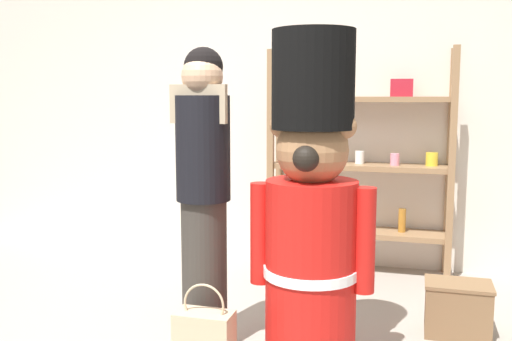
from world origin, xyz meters
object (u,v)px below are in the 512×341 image
teddy_bear_guard (311,212)px  person_shopper (204,190)px  display_crate (458,309)px  merchandise_shelf (360,161)px

teddy_bear_guard → person_shopper: size_ratio=1.04×
person_shopper → display_crate: bearing=22.6°
merchandise_shelf → person_shopper: (-0.66, -1.66, 0.00)m
teddy_bear_guard → person_shopper: 0.60m
merchandise_shelf → person_shopper: size_ratio=1.06×
teddy_bear_guard → display_crate: (0.76, 0.58, -0.64)m
merchandise_shelf → teddy_bear_guard: merchandise_shelf is taller
merchandise_shelf → display_crate: (0.69, -1.10, -0.72)m
merchandise_shelf → person_shopper: bearing=-111.6°
merchandise_shelf → person_shopper: merchandise_shelf is taller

